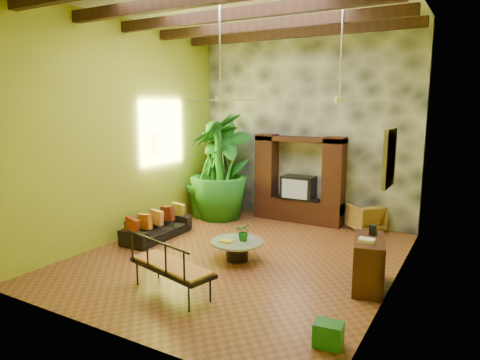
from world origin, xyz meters
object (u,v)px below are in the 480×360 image
Objects in this scene: coffee_table at (237,248)px; iron_bench at (169,264)px; entertainment_center at (299,186)px; wicker_armchair at (366,217)px; ceiling_fan_front at (220,88)px; tall_plant_b at (206,179)px; ceiling_fan_back at (340,89)px; side_console at (368,263)px; green_bin at (328,334)px; tall_plant_c at (219,166)px; tall_plant_a at (226,168)px; sofa at (157,227)px.

iron_bench is at bearing -94.74° from coffee_table.
entertainment_center reaches higher than wicker_armchair.
ceiling_fan_front reaches higher than tall_plant_b.
ceiling_fan_back is 3.78m from coffee_table.
green_bin is at bearing -103.83° from side_console.
ceiling_fan_front is 0.65× the size of tall_plant_c.
tall_plant_a is at bearing -40.81° from wicker_armchair.
tall_plant_a is at bearing -8.33° from sofa.
coffee_table is 1.97m from iron_bench.
tall_plant_a is (-1.97, -0.48, 0.38)m from entertainment_center.
tall_plant_a is 5.53m from side_console.
tall_plant_b is 5.74m from side_console.
tall_plant_b is at bearing -145.76° from tall_plant_a.
tall_plant_a is at bearing 84.97° from tall_plant_c.
ceiling_fan_back reaches higher than tall_plant_b.
green_bin is at bearing -117.01° from sofa.
ceiling_fan_front is at bearing 169.45° from side_console.
coffee_table is (0.05, -3.35, -0.71)m from entertainment_center.
entertainment_center is 4.32m from side_console.
side_console is (4.65, -2.59, -1.00)m from tall_plant_c.
coffee_table is at bearing -54.70° from tall_plant_a.
sofa is 2.80m from tall_plant_a.
tall_plant_b is at bearing 164.32° from ceiling_fan_back.
entertainment_center is at bearing 129.57° from ceiling_fan_back.
sofa is (-2.10, 0.49, -3.13)m from ceiling_fan_front.
tall_plant_c is at bearing 126.72° from iron_bench.
entertainment_center is at bearing 115.92° from green_bin.
ceiling_fan_back is 0.65× the size of tall_plant_c.
tall_plant_b is 3.65m from coffee_table.
ceiling_fan_front is at bearing -59.86° from tall_plant_a.
tall_plant_a is 2.47× the size of side_console.
green_bin is (0.85, -5.45, -0.17)m from wicker_armchair.
wicker_armchair is (0.20, 1.94, -3.07)m from ceiling_fan_back.
entertainment_center is 2.21× the size of side_console.
ceiling_fan_back is (1.80, 1.60, 0.00)m from ceiling_fan_front.
ceiling_fan_front is 0.69× the size of tall_plant_a.
tall_plant_c is at bearing 123.18° from ceiling_fan_front.
coffee_table reaches higher than green_bin.
side_console is at bearing 90.00° from green_bin.
ceiling_fan_front is 4.72m from green_bin.
green_bin is at bearing 10.60° from iron_bench.
iron_bench is at bearing -68.79° from tall_plant_a.
side_console is (1.05, -1.44, -2.97)m from ceiling_fan_back.
ceiling_fan_front is at bearing 12.39° from wicker_armchair.
tall_plant_b is at bearing 2.55° from sofa.
sofa is 1.06× the size of iron_bench.
side_console is at bearing -29.11° from tall_plant_c.
entertainment_center is 1.31× the size of sofa.
tall_plant_c reaches higher than tall_plant_b.
ceiling_fan_front is 3.37m from iron_bench.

